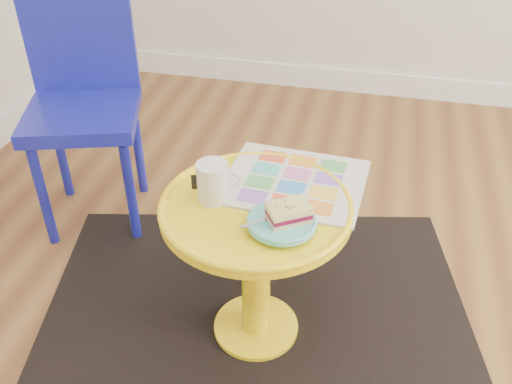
% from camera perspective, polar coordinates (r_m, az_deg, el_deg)
% --- Properties ---
extents(room_walls, '(4.00, 4.00, 4.00)m').
position_cam_1_polar(room_walls, '(2.34, -4.97, 2.29)').
color(room_walls, silver).
rests_on(room_walls, ground).
extents(rug, '(1.50, 1.35, 0.01)m').
position_cam_1_polar(rug, '(1.77, 0.00, -13.48)').
color(rug, black).
rests_on(rug, ground).
extents(side_table, '(0.49, 0.49, 0.47)m').
position_cam_1_polar(side_table, '(1.53, 0.00, -5.26)').
color(side_table, yellow).
rests_on(side_table, ground).
extents(chair, '(0.46, 0.46, 0.84)m').
position_cam_1_polar(chair, '(2.07, -16.92, 9.57)').
color(chair, '#161B94').
rests_on(chair, ground).
extents(newspaper, '(0.39, 0.34, 0.01)m').
position_cam_1_polar(newspaper, '(1.53, 3.84, 1.04)').
color(newspaper, silver).
rests_on(newspaper, side_table).
extents(mug, '(0.11, 0.08, 0.11)m').
position_cam_1_polar(mug, '(1.44, -4.26, 1.13)').
color(mug, silver).
rests_on(mug, side_table).
extents(plate, '(0.17, 0.17, 0.02)m').
position_cam_1_polar(plate, '(1.36, 2.60, -3.06)').
color(plate, '#5DC5C2').
rests_on(plate, newspaper).
extents(cake_slice, '(0.12, 0.11, 0.04)m').
position_cam_1_polar(cake_slice, '(1.35, 3.30, -2.06)').
color(cake_slice, '#D3BC8C').
rests_on(cake_slice, plate).
extents(fork, '(0.12, 0.10, 0.00)m').
position_cam_1_polar(fork, '(1.36, 1.38, -2.64)').
color(fork, silver).
rests_on(fork, plate).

